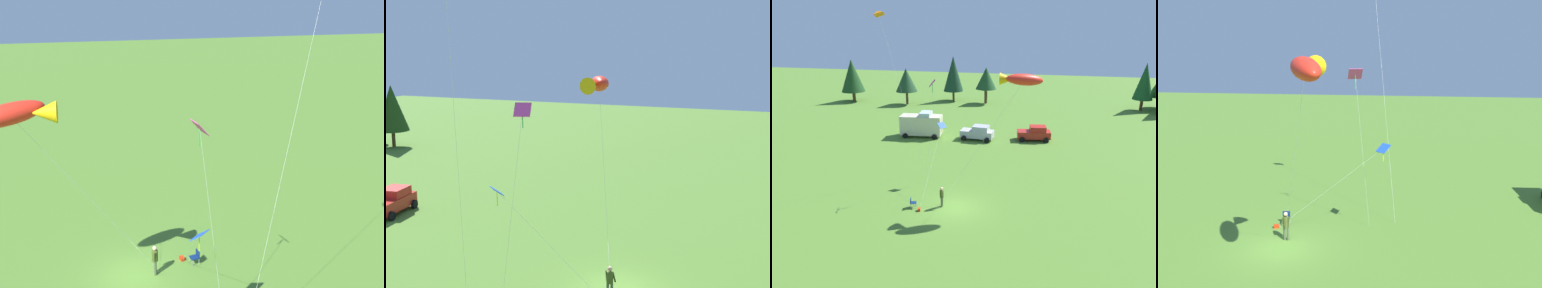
# 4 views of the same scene
# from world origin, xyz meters

# --- Properties ---
(ground_plane) EXTENTS (160.00, 160.00, 0.00)m
(ground_plane) POSITION_xyz_m (0.00, 0.00, 0.00)
(ground_plane) COLOR #4D7929
(person_kite_flyer) EXTENTS (0.35, 0.59, 1.74)m
(person_kite_flyer) POSITION_xyz_m (-1.19, -0.02, 1.02)
(person_kite_flyer) COLOR #455337
(person_kite_flyer) RESTS_ON ground
(folding_chair) EXTENTS (0.58, 0.58, 0.82)m
(folding_chair) POSITION_xyz_m (-3.57, -0.67, 0.49)
(folding_chair) COLOR #0D2350
(folding_chair) RESTS_ON ground
(backpack_on_grass) EXTENTS (0.31, 0.37, 0.22)m
(backpack_on_grass) POSITION_xyz_m (-2.85, -1.14, 0.11)
(backpack_on_grass) COLOR red
(backpack_on_grass) RESTS_ON ground
(kite_large_fish) EXTENTS (8.20, 4.22, 11.01)m
(kite_large_fish) POSITION_xyz_m (4.69, 2.82, 10.40)
(kite_large_fish) COLOR red
(kite_large_fish) RESTS_ON ground
(kite_diamond_rainbow) EXTENTS (1.47, 1.29, 10.02)m
(kite_diamond_rainbow) POSITION_xyz_m (-2.92, 3.90, 9.37)
(kite_diamond_rainbow) COLOR #DA3E91
(kite_diamond_rainbow) RESTS_ON ground
(kite_diamond_blue) EXTENTS (0.91, 7.11, 5.68)m
(kite_diamond_blue) POSITION_xyz_m (-2.58, 5.34, 5.23)
(kite_diamond_blue) COLOR blue
(kite_diamond_blue) RESTS_ON ground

